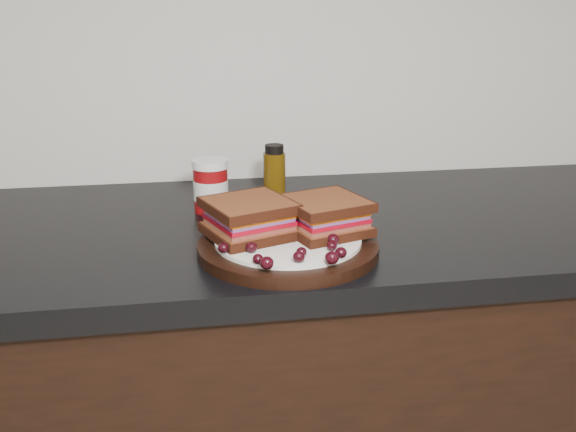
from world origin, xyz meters
The scene contains 27 objects.
countertop centered at (0.00, 1.70, 0.88)m, with size 3.98×0.60×0.04m, color black.
plate centered at (-0.02, 1.54, 0.91)m, with size 0.28×0.28×0.02m, color black.
sandwich_left centered at (-0.08, 1.57, 0.95)m, with size 0.12×0.12×0.06m, color brown, non-canonical shape.
sandwich_right centered at (0.04, 1.56, 0.95)m, with size 0.12×0.12×0.05m, color brown, non-canonical shape.
grape_0 centered at (-0.12, 1.50, 0.93)m, with size 0.02×0.02×0.02m, color black.
grape_1 centered at (-0.08, 1.50, 0.93)m, with size 0.02×0.02×0.02m, color black.
grape_2 centered at (-0.08, 1.45, 0.93)m, with size 0.02×0.02×0.01m, color black.
grape_3 centered at (-0.07, 1.43, 0.93)m, with size 0.02×0.02×0.02m, color black.
grape_4 centered at (-0.02, 1.45, 0.93)m, with size 0.02×0.02×0.02m, color black.
grape_5 centered at (-0.01, 1.47, 0.93)m, with size 0.02×0.02×0.01m, color black.
grape_6 centered at (0.02, 1.43, 0.93)m, with size 0.02×0.02×0.02m, color black.
grape_7 centered at (0.04, 1.45, 0.93)m, with size 0.02×0.02×0.02m, color black.
grape_8 centered at (0.04, 1.48, 0.93)m, with size 0.02×0.02×0.01m, color black.
grape_9 centered at (0.04, 1.50, 0.93)m, with size 0.02×0.02×0.02m, color black.
grape_10 centered at (0.07, 1.54, 0.93)m, with size 0.02×0.02×0.02m, color black.
grape_11 centered at (0.05, 1.54, 0.93)m, with size 0.02×0.02×0.02m, color black.
grape_12 centered at (0.05, 1.56, 0.93)m, with size 0.02×0.02×0.02m, color black.
grape_13 centered at (0.03, 1.60, 0.93)m, with size 0.02×0.02×0.02m, color black.
grape_14 centered at (-0.08, 1.60, 0.93)m, with size 0.02×0.02×0.02m, color black.
grape_15 centered at (-0.08, 1.56, 0.93)m, with size 0.02×0.02×0.02m, color black.
grape_16 centered at (-0.11, 1.55, 0.93)m, with size 0.02×0.02×0.01m, color black.
grape_17 centered at (-0.11, 1.54, 0.93)m, with size 0.02×0.02×0.02m, color black.
grape_18 centered at (-0.08, 1.58, 0.93)m, with size 0.02×0.02×0.02m, color black.
grape_19 centered at (-0.08, 1.58, 0.93)m, with size 0.02×0.02×0.02m, color black.
grape_20 centered at (-0.07, 1.54, 0.93)m, with size 0.02×0.02×0.02m, color black.
condiment_jar centered at (-0.13, 1.78, 0.95)m, with size 0.07×0.07×0.10m, color maroon.
oil_bottle centered at (0.00, 1.80, 0.96)m, with size 0.04×0.04×0.12m, color #462E07.
Camera 1 is at (-0.17, 0.63, 1.27)m, focal length 40.00 mm.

